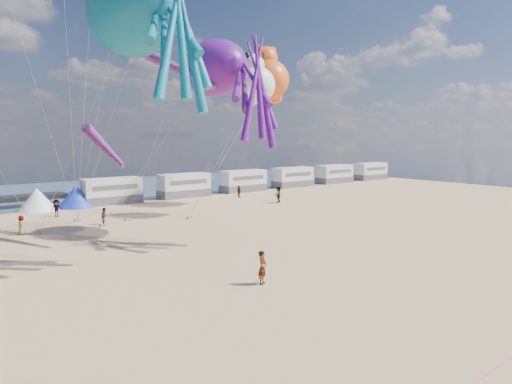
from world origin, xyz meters
name	(u,v)px	position (x,y,z in m)	size (l,w,h in m)	color
ground	(341,336)	(0.00, 0.00, 0.00)	(120.00, 120.00, 0.00)	#DCB07F
water	(26,195)	(0.00, 55.00, 0.02)	(120.00, 120.00, 0.00)	#3B5B71
motorhome_0	(112,191)	(6.00, 40.00, 1.50)	(6.60, 2.50, 3.00)	silver
motorhome_1	(184,185)	(15.50, 40.00, 1.50)	(6.60, 2.50, 3.00)	silver
motorhome_2	(243,181)	(25.00, 40.00, 1.50)	(6.60, 2.50, 3.00)	silver
motorhome_3	(293,177)	(34.50, 40.00, 1.50)	(6.60, 2.50, 3.00)	silver
motorhome_4	(335,174)	(44.00, 40.00, 1.50)	(6.60, 2.50, 3.00)	silver
motorhome_5	(370,171)	(53.50, 40.00, 1.50)	(6.60, 2.50, 3.00)	silver
tent_white	(37,199)	(-2.00, 40.00, 1.20)	(4.00, 4.00, 2.40)	white
tent_blue	(76,196)	(2.00, 40.00, 1.20)	(4.00, 4.00, 2.40)	#1933CC
standing_person	(263,268)	(1.55, 6.82, 0.90)	(0.66, 0.43, 1.80)	tan
beachgoer_0	(21,225)	(-5.86, 28.14, 0.78)	(0.57, 0.37, 1.56)	#7F6659
beachgoer_1	(105,216)	(0.93, 28.40, 0.74)	(0.73, 0.47, 1.49)	#7F6659
beachgoer_2	(57,208)	(-1.41, 34.94, 0.84)	(0.82, 0.64, 1.69)	#7F6659
beachgoer_3	(239,191)	(20.79, 35.25, 0.78)	(1.00, 0.58, 1.55)	#7F6659
beachgoer_4	(278,195)	(21.87, 28.86, 0.93)	(1.09, 0.45, 1.86)	#7F6659
sandbag_a	(38,233)	(-4.82, 27.43, 0.11)	(0.50, 0.35, 0.22)	gray
sandbag_b	(103,225)	(0.38, 27.46, 0.11)	(0.50, 0.35, 0.22)	gray
sandbag_c	(190,218)	(8.21, 26.00, 0.11)	(0.50, 0.35, 0.22)	gray
sandbag_d	(128,220)	(3.14, 28.65, 0.11)	(0.50, 0.35, 0.22)	gray
sandbag_e	(77,220)	(-0.60, 31.32, 0.11)	(0.50, 0.35, 0.22)	gray
kite_octopus_teal	(134,12)	(0.50, 19.76, 16.41)	(4.77, 11.13, 12.72)	#0D6F8D
kite_octopus_purple	(215,68)	(7.16, 19.81, 13.16)	(4.09, 9.55, 10.91)	#5A1184
kite_panda	(257,85)	(14.77, 24.03, 12.72)	(4.38, 4.12, 6.18)	white
kite_teddy_orange	(269,80)	(20.49, 28.98, 14.10)	(5.47, 5.15, 7.72)	#FF6120
windsock_mid	(180,70)	(4.61, 20.80, 12.90)	(1.00, 6.89, 6.89)	red
windsock_right	(104,146)	(-1.31, 21.63, 7.07)	(0.90, 5.59, 5.59)	red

